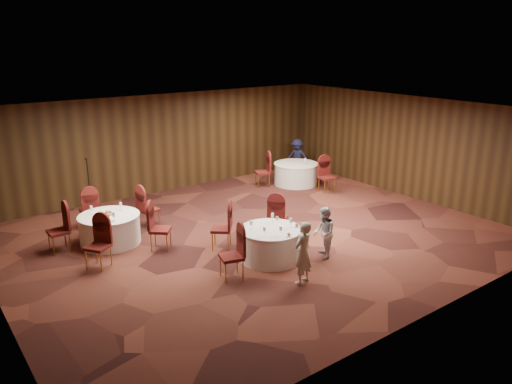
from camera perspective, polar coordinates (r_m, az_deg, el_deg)
ground at (r=12.93m, az=-0.19°, el=-5.03°), size 12.00×12.00×0.00m
room_shell at (r=12.32m, az=-0.19°, el=3.46°), size 12.00×12.00×12.00m
table_main at (r=11.50m, az=1.64°, el=-5.93°), size 1.43×1.43×0.74m
table_left at (r=12.87m, az=-16.35°, el=-4.07°), size 1.49×1.49×0.74m
table_right at (r=17.42m, az=4.58°, el=2.11°), size 1.53×1.53×0.74m
chairs_main at (r=11.78m, az=-1.30°, el=-4.69°), size 2.96×2.16×1.00m
chairs_left at (r=12.81m, az=-16.18°, el=-3.57°), size 2.97×3.13×1.00m
chairs_right at (r=16.81m, az=4.38°, el=2.00°), size 1.94×2.47×1.00m
tabletop_main at (r=11.35m, az=2.61°, el=-3.71°), size 1.04×1.13×0.22m
tabletop_left at (r=12.72m, az=-16.50°, el=-2.20°), size 0.77×0.86×0.22m
tabletop_right at (r=17.19m, az=5.67°, el=3.68°), size 0.08×0.08×0.22m
mic_stand at (r=15.19m, az=-18.41°, el=-0.60°), size 0.24×0.24×1.64m
woman_a at (r=10.34m, az=5.37°, el=-6.94°), size 0.55×0.43×1.35m
woman_b at (r=11.59m, az=7.75°, el=-4.64°), size 0.72×0.75×1.22m
man_c at (r=18.49m, az=4.73°, el=3.99°), size 0.86×1.02×1.37m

